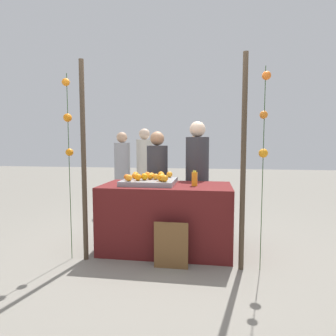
{
  "coord_description": "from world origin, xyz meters",
  "views": [
    {
      "loc": [
        0.54,
        -3.53,
        1.37
      ],
      "look_at": [
        0.0,
        0.15,
        1.05
      ],
      "focal_mm": 30.24,
      "sensor_mm": 36.0,
      "label": 1
    }
  ],
  "objects": [
    {
      "name": "orange_3",
      "position": [
        -0.1,
        0.2,
        0.95
      ],
      "size": [
        0.09,
        0.09,
        0.09
      ],
      "primitive_type": "sphere",
      "color": "orange",
      "rests_on": "orange_tray"
    },
    {
      "name": "vendor_right",
      "position": [
        0.36,
        0.63,
        0.79
      ],
      "size": [
        0.34,
        0.34,
        1.69
      ],
      "color": "#333338",
      "rests_on": "ground_plane"
    },
    {
      "name": "orange_0",
      "position": [
        -0.14,
        0.02,
        0.95
      ],
      "size": [
        0.08,
        0.08,
        0.08
      ],
      "primitive_type": "sphere",
      "color": "orange",
      "rests_on": "orange_tray"
    },
    {
      "name": "chalkboard_sign",
      "position": [
        0.14,
        -0.54,
        0.25
      ],
      "size": [
        0.38,
        0.03,
        0.53
      ],
      "color": "brown",
      "rests_on": "ground_plane"
    },
    {
      "name": "orange_tray",
      "position": [
        -0.23,
        0.03,
        0.88
      ],
      "size": [
        0.67,
        0.62,
        0.06
      ],
      "primitive_type": "cube",
      "color": "gray",
      "rests_on": "stall_counter"
    },
    {
      "name": "crowd_person_1",
      "position": [
        -0.79,
        2.2,
        0.78
      ],
      "size": [
        0.34,
        0.34,
        1.68
      ],
      "color": "beige",
      "rests_on": "ground_plane"
    },
    {
      "name": "orange_13",
      "position": [
        -0.05,
        -0.12,
        0.95
      ],
      "size": [
        0.09,
        0.09,
        0.09
      ],
      "primitive_type": "sphere",
      "color": "orange",
      "rests_on": "orange_tray"
    },
    {
      "name": "canopy_post_right",
      "position": [
        0.9,
        -0.45,
        1.16
      ],
      "size": [
        0.06,
        0.06,
        2.32
      ],
      "primitive_type": "cylinder",
      "color": "#473828",
      "rests_on": "ground_plane"
    },
    {
      "name": "juice_bottle",
      "position": [
        0.36,
        -0.05,
        0.94
      ],
      "size": [
        0.07,
        0.07,
        0.19
      ],
      "color": "orange",
      "rests_on": "stall_counter"
    },
    {
      "name": "orange_6",
      "position": [
        -0.22,
        0.13,
        0.95
      ],
      "size": [
        0.08,
        0.08,
        0.08
      ],
      "primitive_type": "sphere",
      "color": "orange",
      "rests_on": "orange_tray"
    },
    {
      "name": "ground_plane",
      "position": [
        0.0,
        0.0,
        0.0
      ],
      "size": [
        24.0,
        24.0,
        0.0
      ],
      "primitive_type": "plane",
      "color": "gray"
    },
    {
      "name": "orange_12",
      "position": [
        -0.5,
        -0.07,
        0.95
      ],
      "size": [
        0.07,
        0.07,
        0.07
      ],
      "primitive_type": "sphere",
      "color": "orange",
      "rests_on": "orange_tray"
    },
    {
      "name": "orange_5",
      "position": [
        -0.44,
        -0.19,
        0.95
      ],
      "size": [
        0.08,
        0.08,
        0.08
      ],
      "primitive_type": "sphere",
      "color": "orange",
      "rests_on": "orange_tray"
    },
    {
      "name": "stall_counter",
      "position": [
        0.0,
        0.0,
        0.43
      ],
      "size": [
        1.64,
        0.81,
        0.85
      ],
      "primitive_type": "cube",
      "color": "#5B1919",
      "rests_on": "ground_plane"
    },
    {
      "name": "orange_4",
      "position": [
        -0.45,
        0.18,
        0.95
      ],
      "size": [
        0.08,
        0.08,
        0.08
      ],
      "primitive_type": "sphere",
      "color": "orange",
      "rests_on": "orange_tray"
    },
    {
      "name": "orange_14",
      "position": [
        -0.29,
        0.18,
        0.95
      ],
      "size": [
        0.08,
        0.08,
        0.08
      ],
      "primitive_type": "sphere",
      "color": "orange",
      "rests_on": "orange_tray"
    },
    {
      "name": "garland_strand_left",
      "position": [
        -1.08,
        -0.45,
        1.64
      ],
      "size": [
        0.11,
        0.11,
        2.17
      ],
      "color": "#2D4C23",
      "rests_on": "ground_plane"
    },
    {
      "name": "crowd_person_0",
      "position": [
        0.28,
        1.72,
        0.71
      ],
      "size": [
        0.31,
        0.31,
        1.52
      ],
      "color": "#333338",
      "rests_on": "ground_plane"
    },
    {
      "name": "garland_strand_right",
      "position": [
        1.1,
        -0.45,
        1.62
      ],
      "size": [
        0.1,
        0.1,
        2.17
      ],
      "color": "#2D4C23",
      "rests_on": "ground_plane"
    },
    {
      "name": "canopy_post_left",
      "position": [
        -0.9,
        -0.45,
        1.16
      ],
      "size": [
        0.06,
        0.06,
        2.32
      ],
      "primitive_type": "cylinder",
      "color": "#473828",
      "rests_on": "ground_plane"
    },
    {
      "name": "orange_10",
      "position": [
        -0.21,
        0.01,
        0.95
      ],
      "size": [
        0.08,
        0.08,
        0.08
      ],
      "primitive_type": "sphere",
      "color": "orange",
      "rests_on": "orange_tray"
    },
    {
      "name": "crowd_person_2",
      "position": [
        -1.22,
        2.03,
        0.75
      ],
      "size": [
        0.32,
        0.32,
        1.6
      ],
      "color": "#99999E",
      "rests_on": "ground_plane"
    },
    {
      "name": "orange_11",
      "position": [
        -0.06,
        0.02,
        0.95
      ],
      "size": [
        0.08,
        0.08,
        0.08
      ],
      "primitive_type": "sphere",
      "color": "orange",
      "rests_on": "orange_tray"
    },
    {
      "name": "orange_9",
      "position": [
        -0.43,
        0.05,
        0.95
      ],
      "size": [
        0.08,
        0.08,
        0.08
      ],
      "primitive_type": "sphere",
      "color": "orange",
      "rests_on": "orange_tray"
    },
    {
      "name": "orange_8",
      "position": [
        -0.34,
        -0.11,
        0.95
      ],
      "size": [
        0.09,
        0.09,
        0.09
      ],
      "primitive_type": "sphere",
      "color": "orange",
      "rests_on": "orange_tray"
    },
    {
      "name": "vendor_left",
      "position": [
        -0.23,
        0.62,
        0.72
      ],
      "size": [
        0.31,
        0.31,
        1.55
      ],
      "color": "#333338",
      "rests_on": "ground_plane"
    },
    {
      "name": "orange_1",
      "position": [
        0.0,
        0.29,
        0.95
      ],
      "size": [
        0.08,
        0.08,
        0.08
      ],
      "primitive_type": "sphere",
      "color": "orange",
      "rests_on": "orange_tray"
    },
    {
      "name": "orange_2",
      "position": [
        -0.27,
        -0.06,
        0.96
      ],
      "size": [
        0.09,
        0.09,
        0.09
      ],
      "primitive_type": "sphere",
      "color": "orange",
      "rests_on": "orange_tray"
    },
    {
      "name": "orange_7",
      "position": [
        0.01,
        -0.18,
        0.95
      ],
      "size": [
        0.08,
        0.08,
        0.08
      ],
      "primitive_type": "sphere",
      "color": "orange",
      "rests_on": "orange_tray"
    }
  ]
}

